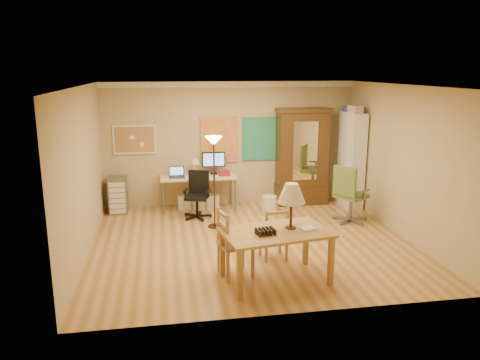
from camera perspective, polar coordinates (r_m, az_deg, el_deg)
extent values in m
plane|color=olive|center=(8.29, 1.36, -7.56)|extent=(5.50, 5.50, 0.00)
cube|color=white|center=(10.17, -1.22, 11.59)|extent=(5.50, 0.08, 0.12)
cube|color=#A68B4E|center=(10.19, -12.72, 4.83)|extent=(0.90, 0.04, 0.62)
cube|color=yellow|center=(10.26, -2.58, 4.92)|extent=(0.80, 0.04, 1.00)
cube|color=teal|center=(10.40, 2.36, 5.04)|extent=(0.75, 0.04, 0.95)
cube|color=olive|center=(6.63, 4.42, -6.39)|extent=(1.63, 1.14, 0.04)
cube|color=olive|center=(6.22, -0.03, -11.49)|extent=(0.08, 0.08, 0.71)
cube|color=olive|center=(6.75, 11.02, -9.65)|extent=(0.08, 0.08, 0.71)
cube|color=olive|center=(6.88, -2.18, -8.97)|extent=(0.08, 0.08, 0.71)
cube|color=olive|center=(7.36, 8.02, -7.53)|extent=(0.08, 0.08, 0.71)
cylinder|color=black|center=(6.77, 6.19, -5.76)|extent=(0.16, 0.16, 0.02)
cylinder|color=black|center=(6.71, 6.23, -4.23)|extent=(0.04, 0.04, 0.40)
cone|color=beige|center=(6.62, 6.30, -1.60)|extent=(0.40, 0.40, 0.28)
cube|color=white|center=(6.73, 8.28, -5.90)|extent=(0.22, 0.18, 0.03)
cube|color=black|center=(6.48, 3.14, -6.30)|extent=(0.31, 0.26, 0.08)
cube|color=tan|center=(7.51, 4.09, -6.61)|extent=(0.42, 0.41, 0.04)
cube|color=tan|center=(7.78, 4.88, -7.56)|extent=(0.04, 0.04, 0.39)
cube|color=tan|center=(7.68, 2.46, -7.80)|extent=(0.04, 0.04, 0.39)
cube|color=tan|center=(7.49, 5.70, -8.41)|extent=(0.04, 0.04, 0.39)
cube|color=tan|center=(7.39, 3.19, -8.68)|extent=(0.04, 0.04, 0.39)
cube|color=tan|center=(7.34, 5.78, -5.26)|extent=(0.04, 0.04, 0.45)
cube|color=tan|center=(7.24, 3.24, -5.49)|extent=(0.04, 0.04, 0.45)
cube|color=tan|center=(7.27, 4.53, -5.04)|extent=(0.34, 0.06, 0.04)
cube|color=tan|center=(6.88, -0.56, -7.85)|extent=(0.53, 0.54, 0.04)
cube|color=tan|center=(6.86, 1.56, -10.15)|extent=(0.05, 0.05, 0.46)
cube|color=tan|center=(7.21, 0.33, -8.95)|extent=(0.05, 0.05, 0.46)
cube|color=tan|center=(6.74, -1.50, -10.61)|extent=(0.05, 0.05, 0.46)
cube|color=tan|center=(7.09, -2.59, -9.36)|extent=(0.05, 0.05, 0.46)
cube|color=tan|center=(6.54, -1.53, -6.50)|extent=(0.05, 0.05, 0.53)
cube|color=tan|center=(6.91, -2.63, -5.43)|extent=(0.05, 0.05, 0.53)
cube|color=tan|center=(6.71, -2.10, -5.52)|extent=(0.11, 0.40, 0.05)
cylinder|color=#42251A|center=(9.05, -3.09, -5.64)|extent=(0.26, 0.26, 0.03)
cylinder|color=#42251A|center=(8.81, -3.16, -0.54)|extent=(0.03, 0.03, 1.65)
cone|color=#FFE0A5|center=(8.65, -3.23, 4.89)|extent=(0.32, 0.32, 0.13)
cube|color=#C8B992|center=(10.00, -5.12, 0.39)|extent=(1.61, 0.70, 0.03)
cylinder|color=slate|center=(9.78, -9.35, -2.27)|extent=(0.04, 0.04, 0.70)
cylinder|color=slate|center=(9.89, -0.58, -1.91)|extent=(0.04, 0.04, 0.70)
cylinder|color=slate|center=(10.36, -9.38, -1.37)|extent=(0.04, 0.04, 0.70)
cylinder|color=slate|center=(10.46, -1.09, -1.04)|extent=(0.04, 0.04, 0.70)
cube|color=black|center=(9.93, -7.71, 0.36)|extent=(0.32, 0.22, 0.02)
cube|color=black|center=(10.06, -7.76, 1.16)|extent=(0.32, 0.06, 0.21)
cube|color=black|center=(10.11, -3.24, 2.52)|extent=(0.50, 0.04, 0.32)
cone|color=beige|center=(10.03, -5.49, 2.27)|extent=(0.20, 0.20, 0.12)
cube|color=white|center=(9.84, -5.93, 0.26)|extent=(0.25, 0.32, 0.01)
cube|color=maroon|center=(9.99, -1.95, 0.87)|extent=(0.22, 0.16, 0.12)
cube|color=white|center=(10.18, -6.77, -2.73)|extent=(0.28, 0.24, 0.30)
cube|color=white|center=(10.20, -5.08, -2.66)|extent=(0.28, 0.24, 0.30)
cube|color=silver|center=(10.22, -3.39, -2.58)|extent=(0.28, 0.24, 0.30)
cylinder|color=black|center=(9.54, -5.25, -3.31)|extent=(0.06, 0.06, 0.37)
cube|color=black|center=(9.48, -5.28, -2.09)|extent=(0.55, 0.54, 0.06)
cube|color=black|center=(9.60, -5.04, -0.18)|extent=(0.42, 0.17, 0.48)
cube|color=black|center=(9.50, -6.70, -1.28)|extent=(0.12, 0.27, 0.03)
cube|color=black|center=(9.39, -3.87, -1.39)|extent=(0.12, 0.27, 0.03)
cylinder|color=slate|center=(9.53, 13.31, -3.34)|extent=(0.07, 0.07, 0.44)
cube|color=#526D31|center=(9.46, 13.40, -1.87)|extent=(0.71, 0.72, 0.08)
cube|color=#526D31|center=(9.19, 12.63, -0.14)|extent=(0.32, 0.46, 0.58)
cube|color=slate|center=(9.27, 14.90, -1.29)|extent=(0.31, 0.21, 0.03)
cube|color=slate|center=(9.59, 12.05, -0.64)|extent=(0.31, 0.21, 0.03)
cube|color=slate|center=(10.17, -14.63, -1.77)|extent=(0.38, 0.43, 0.76)
cube|color=silver|center=(9.95, -14.73, -2.11)|extent=(0.32, 0.02, 0.65)
cube|color=#3C2410|center=(10.48, 7.54, 2.68)|extent=(1.08, 0.49, 2.06)
cube|color=#3C2410|center=(10.66, 7.40, -1.63)|extent=(1.12, 0.53, 0.41)
cube|color=white|center=(10.21, 7.98, 3.49)|extent=(0.54, 0.01, 1.28)
cube|color=#3C2410|center=(10.34, 7.72, 8.46)|extent=(1.16, 0.55, 0.08)
cube|color=white|center=(10.41, 13.41, 2.35)|extent=(0.31, 0.83, 2.06)
cube|color=#993333|center=(10.37, 13.37, -0.73)|extent=(0.19, 0.41, 0.25)
cube|color=#334C99|center=(10.48, 12.97, 6.22)|extent=(0.19, 0.29, 0.21)
cylinder|color=silver|center=(9.76, 3.60, -3.10)|extent=(0.31, 0.31, 0.39)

